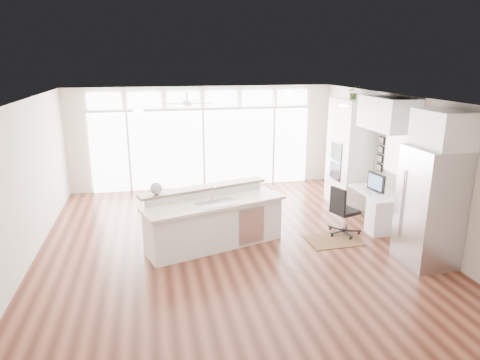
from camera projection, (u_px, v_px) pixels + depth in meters
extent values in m
cube|color=#461F15|center=(232.00, 246.00, 8.03)|extent=(7.00, 8.00, 0.02)
cube|color=silver|center=(231.00, 100.00, 7.30)|extent=(7.00, 8.00, 0.02)
cube|color=beige|center=(203.00, 138.00, 11.43)|extent=(7.00, 0.04, 2.70)
cube|color=beige|center=(314.00, 288.00, 3.90)|extent=(7.00, 0.04, 2.70)
cube|color=beige|center=(21.00, 188.00, 6.96)|extent=(0.04, 8.00, 2.70)
cube|color=beige|center=(407.00, 166.00, 8.37)|extent=(0.04, 8.00, 2.70)
cube|color=white|center=(204.00, 149.00, 11.46)|extent=(5.80, 0.06, 2.08)
cube|color=white|center=(202.00, 99.00, 11.09)|extent=(5.90, 0.06, 0.40)
cube|color=white|center=(397.00, 153.00, 8.59)|extent=(0.04, 0.85, 0.85)
cube|color=silver|center=(187.00, 99.00, 9.89)|extent=(1.16, 1.16, 0.32)
cube|color=white|center=(229.00, 100.00, 7.49)|extent=(3.40, 3.00, 0.02)
cube|color=white|center=(349.00, 153.00, 10.02)|extent=(0.64, 1.20, 2.50)
cube|color=white|center=(377.00, 209.00, 8.84)|extent=(0.72, 1.30, 0.76)
cube|color=white|center=(388.00, 114.00, 8.31)|extent=(0.64, 1.30, 0.64)
cube|color=#BBBABF|center=(430.00, 207.00, 7.12)|extent=(0.76, 0.90, 2.00)
cube|color=white|center=(443.00, 129.00, 6.77)|extent=(0.64, 0.90, 0.60)
cube|color=black|center=(381.00, 154.00, 9.21)|extent=(0.06, 0.22, 0.80)
cube|color=white|center=(215.00, 219.00, 7.87)|extent=(2.83, 1.75, 1.05)
cube|color=#3A2212|center=(333.00, 240.00, 8.23)|extent=(1.02, 0.76, 0.01)
cube|color=black|center=(345.00, 211.00, 8.42)|extent=(0.63, 0.61, 0.98)
sphere|color=silver|center=(156.00, 188.00, 7.57)|extent=(0.28, 0.28, 0.22)
cube|color=black|center=(376.00, 182.00, 8.67)|extent=(0.17, 0.50, 0.41)
cube|color=silver|center=(368.00, 192.00, 8.68)|extent=(0.16, 0.34, 0.02)
imported|color=#315223|center=(354.00, 94.00, 9.65)|extent=(0.28, 0.31, 0.24)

